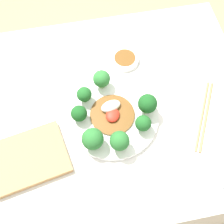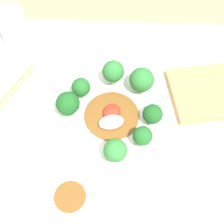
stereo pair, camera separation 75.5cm
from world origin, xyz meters
name	(u,v)px [view 1 (the left image)]	position (x,y,z in m)	size (l,w,h in m)	color
ground_plane	(111,177)	(0.00, 0.00, 0.00)	(8.00, 8.00, 0.00)	#9E8460
table	(111,152)	(0.00, 0.00, 0.39)	(0.85, 0.70, 0.78)	silver
plate	(112,116)	(0.00, -0.03, 0.79)	(0.27, 0.27, 0.02)	white
broccoli_south	(120,141)	(0.00, -0.13, 0.84)	(0.05, 0.05, 0.07)	#89B76B
broccoli_northwest	(84,95)	(-0.07, 0.03, 0.83)	(0.04, 0.04, 0.06)	#70A356
broccoli_west	(79,114)	(-0.09, -0.02, 0.82)	(0.05, 0.05, 0.05)	#7AAD5B
broccoli_southwest	(93,139)	(-0.07, -0.11, 0.83)	(0.06, 0.06, 0.07)	#70A356
broccoli_east	(148,104)	(0.10, -0.04, 0.84)	(0.05, 0.05, 0.07)	#70A356
broccoli_southeast	(143,123)	(0.07, -0.09, 0.83)	(0.05, 0.05, 0.06)	#89B76B
broccoli_north	(102,79)	(-0.01, 0.07, 0.83)	(0.05, 0.05, 0.07)	#7AAD5B
stirfry_center	(112,113)	(0.00, -0.03, 0.80)	(0.13, 0.13, 0.02)	brown
chopsticks	(204,116)	(0.26, -0.08, 0.78)	(0.12, 0.21, 0.01)	#AD7F4C
sauce_dish	(125,59)	(0.08, 0.16, 0.79)	(0.09, 0.09, 0.02)	white
cutting_board	(18,162)	(-0.27, -0.12, 0.79)	(0.28, 0.20, 0.02)	#AD7F4C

